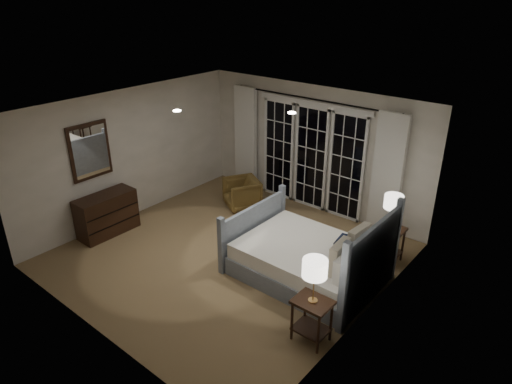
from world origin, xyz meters
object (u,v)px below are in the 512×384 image
Objects in this scene: lamp_right at (394,202)px; lamp_left at (315,269)px; bed at (310,259)px; nightstand_left at (312,314)px; nightstand_right at (388,239)px; armchair at (242,193)px; dresser at (107,214)px.

lamp_left is at bearing -88.53° from lamp_right.
nightstand_left is (0.79, -1.16, 0.08)m from bed.
nightstand_right is 2.48m from lamp_left.
bed reaches higher than nightstand_left.
lamp_left is 4.08m from armchair.
bed is at bearing 124.21° from nightstand_left.
nightstand_right is 3.18m from armchair.
lamp_right is at bearing 45.00° from nightstand_right.
armchair is (-3.24, 2.35, -0.79)m from lamp_left.
nightstand_left is 2.38m from nightstand_right.
lamp_left reaches higher than dresser.
nightstand_right is 1.06× the size of lamp_right.
nightstand_left is at bearing -88.53° from nightstand_right.
nightstand_left is 0.92× the size of armchair.
lamp_right is 5.05m from dresser.
nightstand_right is at bearing 28.89° from dresser.
bed is 1.60m from lamp_left.
dresser is at bearing -86.45° from armchair.
lamp_left is at bearing -5.75° from armchair.
lamp_left is 2.38m from lamp_right.
bed reaches higher than dresser.
lamp_left reaches higher than nightstand_right.
lamp_right is at bearing 30.80° from armchair.
lamp_left is 0.56× the size of dresser.
armchair is at bearing 154.05° from bed.
lamp_right is (0.00, 0.00, 0.68)m from nightstand_right.
bed is 3.27× the size of armchair.
lamp_left reaches higher than lamp_right.
lamp_right is 3.27m from armchair.
nightstand_left is 4.44m from dresser.
nightstand_right is at bearing 30.80° from armchair.
nightstand_right is (0.73, 1.22, 0.08)m from bed.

